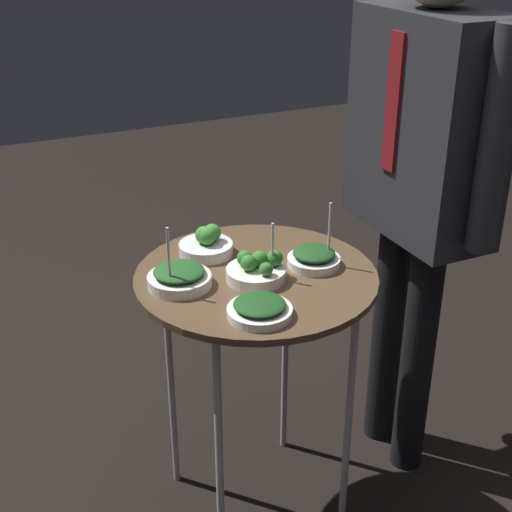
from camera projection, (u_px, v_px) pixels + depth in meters
name	position (u px, v px, depth m)	size (l,w,h in m)	color
ground_plane	(256.00, 500.00, 2.15)	(8.00, 8.00, 0.00)	black
serving_cart	(256.00, 296.00, 1.84)	(0.62, 0.62, 0.77)	brown
bowl_broccoli_front_left	(257.00, 270.00, 1.77)	(0.15, 0.15, 0.15)	silver
bowl_spinach_back_left	(314.00, 258.00, 1.84)	(0.14, 0.14, 0.17)	white
bowl_broccoli_mid_right	(207.00, 244.00, 1.90)	(0.14, 0.14, 0.08)	silver
bowl_spinach_back_right	(260.00, 309.00, 1.62)	(0.15, 0.15, 0.04)	white
bowl_spinach_mid_left	(179.00, 277.00, 1.74)	(0.16, 0.16, 0.17)	white
waiter_figure	(423.00, 153.00, 1.92)	(0.59, 0.22, 1.60)	black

